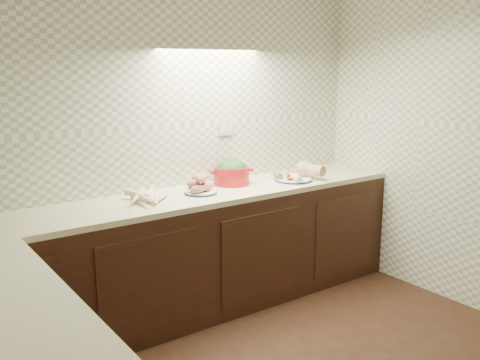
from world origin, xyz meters
TOP-DOWN VIEW (x-y plane):
  - room at (0.00, 0.00)m, footprint 3.60×3.60m
  - counter at (-0.68, 0.68)m, footprint 3.60×3.60m
  - parsnip_pile at (-0.30, 1.47)m, footprint 0.44×0.31m
  - sweet_potato_plate at (0.12, 1.49)m, footprint 0.24×0.24m
  - onion_bowl at (0.17, 1.62)m, footprint 0.13×0.13m
  - dutch_oven at (0.48, 1.61)m, footprint 0.35×0.35m
  - veg_plate at (1.02, 1.45)m, footprint 0.37×0.33m

SIDE VIEW (x-z plane):
  - counter at x=-0.68m, z-range 0.00..0.90m
  - parsnip_pile at x=-0.30m, z-range 0.89..0.97m
  - onion_bowl at x=0.17m, z-range 0.89..0.98m
  - veg_plate at x=1.02m, z-range 0.88..1.02m
  - sweet_potato_plate at x=0.12m, z-range 0.88..1.03m
  - dutch_oven at x=0.48m, z-range 0.90..1.09m
  - room at x=0.00m, z-range 0.33..2.93m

